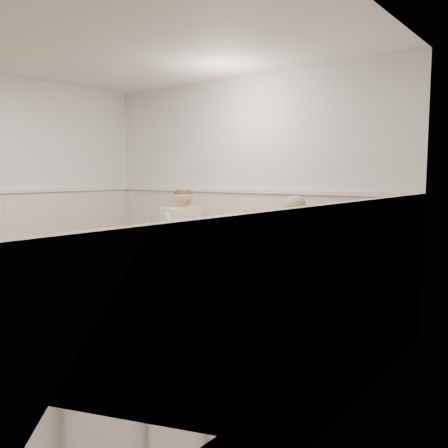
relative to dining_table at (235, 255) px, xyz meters
The scene contains 16 objects.
ground_plane 1.96m from the dining_table, 96.18° to the right, with size 4.50×4.50×0.00m, color #432D19.
room_shell 2.05m from the dining_table, 96.18° to the right, with size 4.04×4.54×2.60m.
wainscot 1.17m from the dining_table, 99.80° to the right, with size 4.00×4.49×1.34m.
dining_table is the anchor object (origin of this frame).
chair_right 0.79m from the dining_table, ahead, with size 0.51×0.51×0.82m.
chair_left 0.79m from the dining_table, behind, with size 0.52×0.52×0.87m.
man_in_pink 0.69m from the dining_table, ahead, with size 0.64×0.44×1.33m.
diner_cream 0.72m from the dining_table, behind, with size 0.66×0.46×1.39m.
plate_man 0.27m from the dining_table, ahead, with size 0.30×0.30×0.08m.
plate_diner 0.23m from the dining_table, 158.53° to the right, with size 0.24×0.24×0.06m.
beer_glass_a 0.34m from the dining_table, 76.55° to the left, with size 0.08×0.08×0.20m.
beer_glass_b 0.30m from the dining_table, 89.86° to the left, with size 0.07×0.07×0.18m.
beer_bottle 0.43m from the dining_table, 145.69° to the left, with size 0.07×0.07×0.24m.
rolled_napkin 0.40m from the dining_table, 54.07° to the right, with size 0.20×0.15×0.04m.
grass_vase 0.42m from the dining_table, 110.42° to the left, with size 0.04×0.04×0.38m.
gingham_mat 0.34m from the dining_table, 145.79° to the left, with size 0.32×0.28×0.01m.
Camera 1 is at (3.15, -2.20, 1.51)m, focal length 38.00 mm.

